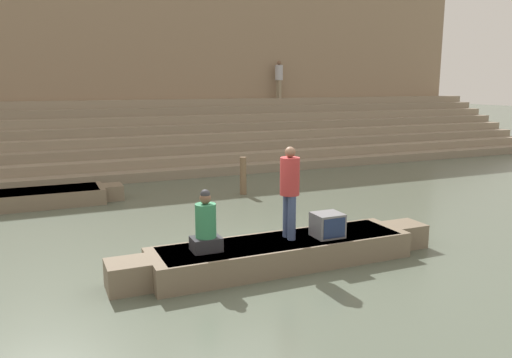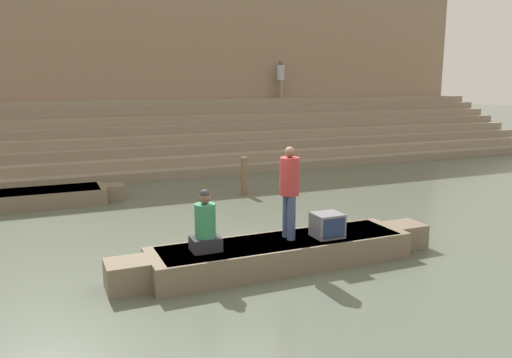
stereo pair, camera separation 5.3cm
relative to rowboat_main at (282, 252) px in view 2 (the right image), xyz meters
name	(u,v)px [view 2 (the right image)]	position (x,y,z in m)	size (l,w,h in m)	color
ground_plane	(247,255)	(-0.39, 0.73, -0.25)	(120.00, 120.00, 0.00)	#566051
ghat_steps	(137,143)	(-0.39, 12.18, 0.65)	(36.00, 5.45, 2.53)	gray
back_wall	(123,51)	(-0.39, 14.70, 4.34)	(34.20, 1.28, 9.23)	#937A60
rowboat_main	(282,252)	(0.00, 0.00, 0.00)	(6.14, 1.28, 0.46)	#756651
person_standing	(289,186)	(0.16, 0.06, 1.17)	(0.35, 0.35, 1.66)	#3D4C75
person_rowing	(205,227)	(-1.43, 0.00, 0.63)	(0.49, 0.38, 1.05)	#28282D
tv_set	(327,225)	(0.84, -0.13, 0.44)	(0.52, 0.48, 0.44)	slate
moored_boat_shore	(33,198)	(-4.16, 6.58, -0.03)	(4.70, 1.31, 0.41)	#756651
mooring_post	(244,176)	(1.54, 5.69, 0.30)	(0.19, 0.19, 1.10)	brown
person_on_steps	(281,77)	(6.63, 13.77, 3.27)	(0.37, 0.37, 1.72)	gray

